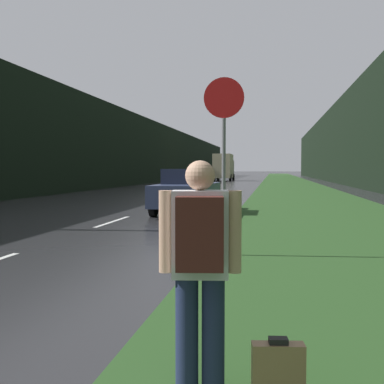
# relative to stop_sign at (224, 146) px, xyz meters

# --- Properties ---
(grass_verge) EXTENTS (6.00, 240.00, 0.02)m
(grass_verge) POSITION_rel_stop_sign_xyz_m (2.60, 31.77, -1.97)
(grass_verge) COLOR #26471E
(grass_verge) RESTS_ON ground_plane
(lane_stripe_c) EXTENTS (0.12, 3.00, 0.01)m
(lane_stripe_c) POSITION_rel_stop_sign_xyz_m (-3.84, 5.12, -1.98)
(lane_stripe_c) COLOR silver
(lane_stripe_c) RESTS_ON ground_plane
(lane_stripe_d) EXTENTS (0.12, 3.00, 0.01)m
(lane_stripe_d) POSITION_rel_stop_sign_xyz_m (-3.84, 12.12, -1.98)
(lane_stripe_d) COLOR silver
(lane_stripe_d) RESTS_ON ground_plane
(lane_stripe_e) EXTENTS (0.12, 3.00, 0.01)m
(lane_stripe_e) POSITION_rel_stop_sign_xyz_m (-3.84, 19.12, -1.98)
(lane_stripe_e) COLOR silver
(lane_stripe_e) RESTS_ON ground_plane
(treeline_far_side) EXTENTS (2.00, 140.00, 6.96)m
(treeline_far_side) POSITION_rel_stop_sign_xyz_m (-13.27, 41.77, 1.50)
(treeline_far_side) COLOR black
(treeline_far_side) RESTS_ON ground_plane
(treeline_near_side) EXTENTS (2.00, 140.00, 8.94)m
(treeline_near_side) POSITION_rel_stop_sign_xyz_m (8.60, 41.77, 2.49)
(treeline_near_side) COLOR black
(treeline_near_side) RESTS_ON ground_plane
(stop_sign) EXTENTS (0.72, 0.07, 3.21)m
(stop_sign) POSITION_rel_stop_sign_xyz_m (0.00, 0.00, 0.00)
(stop_sign) COLOR slate
(stop_sign) RESTS_ON ground_plane
(hitchhiker_with_backpack) EXTENTS (0.56, 0.44, 1.63)m
(hitchhiker_with_backpack) POSITION_rel_stop_sign_xyz_m (0.39, -5.39, -1.04)
(hitchhiker_with_backpack) COLOR #1E2847
(hitchhiker_with_backpack) RESTS_ON ground_plane
(suitcase) EXTENTS (0.38, 0.17, 0.41)m
(suitcase) POSITION_rel_stop_sign_xyz_m (0.92, -5.27, -1.79)
(suitcase) COLOR olive
(suitcase) RESTS_ON ground_plane
(car_passing_near) EXTENTS (1.95, 4.67, 1.57)m
(car_passing_near) POSITION_rel_stop_sign_xyz_m (-2.12, 8.20, -1.19)
(car_passing_near) COLOR #2D3856
(car_passing_near) RESTS_ON ground_plane
(delivery_truck) EXTENTS (2.38, 7.34, 3.48)m
(delivery_truck) POSITION_rel_stop_sign_xyz_m (-5.55, 54.69, -0.15)
(delivery_truck) COLOR #6E684F
(delivery_truck) RESTS_ON ground_plane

